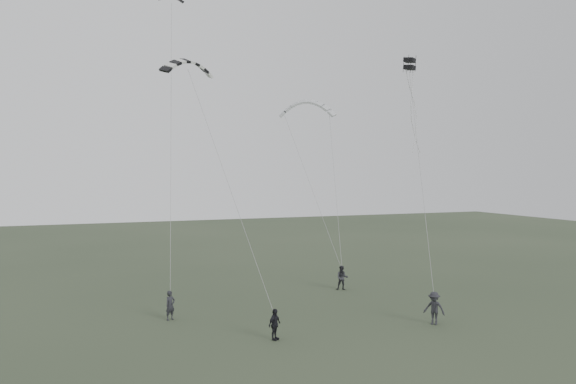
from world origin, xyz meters
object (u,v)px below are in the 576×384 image
object	(u,v)px
flyer_center	(275,324)
flyer_far	(434,308)
flyer_left	(170,305)
kite_box	(410,64)
kite_striped	(188,61)
kite_pale_large	(307,102)
flyer_right	(342,278)

from	to	relation	value
flyer_center	flyer_far	size ratio (longest dim) A/B	0.87
flyer_left	flyer_far	xyz separation A→B (m)	(13.24, -6.25, 0.07)
flyer_center	kite_box	world-z (taller)	kite_box
flyer_left	flyer_center	bearing A→B (deg)	-82.03
flyer_far	kite_striped	xyz separation A→B (m)	(-11.96, 7.26, 13.86)
kite_pale_large	flyer_far	bearing A→B (deg)	-54.64
kite_pale_large	kite_striped	xyz separation A→B (m)	(-11.08, -8.21, 0.86)
flyer_far	kite_pale_large	xyz separation A→B (m)	(-0.87, 15.48, 13.00)
flyer_right	flyer_far	xyz separation A→B (m)	(0.54, -9.93, 0.04)
flyer_center	kite_box	distance (m)	17.41
kite_box	flyer_right	bearing A→B (deg)	64.70
flyer_right	kite_box	distance (m)	15.39
flyer_far	kite_pale_large	bearing A→B (deg)	145.62
flyer_far	flyer_right	bearing A→B (deg)	145.52
flyer_center	flyer_left	bearing A→B (deg)	90.86
flyer_left	flyer_right	distance (m)	13.22
flyer_far	kite_box	bearing A→B (deg)	131.19
flyer_right	kite_box	world-z (taller)	kite_box
flyer_right	kite_pale_large	bearing A→B (deg)	120.10
kite_pale_large	kite_striped	distance (m)	13.82
flyer_right	flyer_far	size ratio (longest dim) A/B	0.96
flyer_right	kite_box	xyz separation A→B (m)	(1.26, -6.31, 13.98)
flyer_center	flyer_right	bearing A→B (deg)	12.50
kite_box	flyer_center	bearing A→B (deg)	160.85
flyer_right	kite_striped	distance (m)	18.18
kite_striped	kite_box	distance (m)	13.19
flyer_right	kite_box	bearing A→B (deg)	-51.99
kite_striped	kite_box	world-z (taller)	kite_striped
flyer_left	flyer_center	world-z (taller)	flyer_left
flyer_far	kite_box	distance (m)	14.42
flyer_right	kite_striped	xyz separation A→B (m)	(-11.41, -2.67, 13.90)
flyer_center	kite_box	size ratio (longest dim) A/B	2.24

